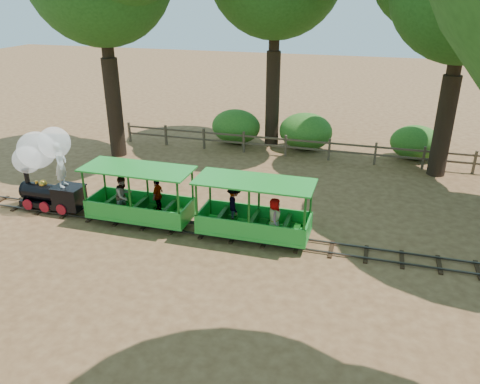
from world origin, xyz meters
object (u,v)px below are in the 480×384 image
(locomotive, at_px, (43,163))
(carriage_rear, at_px, (252,215))
(carriage_front, at_px, (139,201))
(fence, at_px, (307,146))

(locomotive, relative_size, carriage_rear, 0.86)
(carriage_front, relative_size, fence, 0.20)
(carriage_rear, height_order, fence, carriage_rear)
(carriage_rear, xyz_separation_m, fence, (0.44, 7.97, -0.21))
(carriage_front, bearing_deg, carriage_rear, 0.79)
(locomotive, distance_m, carriage_rear, 7.40)
(locomotive, xyz_separation_m, carriage_rear, (7.35, -0.04, -0.92))
(fence, bearing_deg, locomotive, -134.50)
(carriage_front, height_order, fence, carriage_front)
(locomotive, xyz_separation_m, fence, (7.79, 7.93, -1.13))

